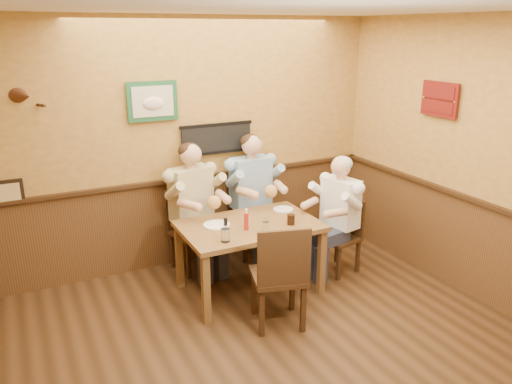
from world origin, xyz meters
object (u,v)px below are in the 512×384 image
pepper_shaker (226,223)px  diner_white_elder (340,221)px  chair_back_right (251,218)px  salt_shaker (247,221)px  diner_tan_shirt (192,214)px  chair_right_end (339,236)px  water_glass_mid (265,227)px  dining_table (249,232)px  diner_blue_polo (251,202)px  hot_sauce_bottle (246,220)px  water_glass_left (225,235)px  cola_tumbler (291,219)px  chair_back_left (192,231)px  chair_near_side (278,273)px

pepper_shaker → diner_white_elder: bearing=-3.8°
chair_back_right → salt_shaker: bearing=-121.2°
chair_back_right → diner_tan_shirt: (-0.76, -0.05, 0.19)m
chair_right_end → water_glass_mid: bearing=-90.4°
dining_table → water_glass_mid: bearing=-81.5°
diner_white_elder → salt_shaker: size_ratio=12.89×
chair_right_end → pepper_shaker: chair_right_end is taller
diner_blue_polo → diner_white_elder: bearing=-53.6°
dining_table → water_glass_mid: 0.31m
chair_right_end → hot_sauce_bottle: 1.26m
chair_right_end → water_glass_left: (-1.48, -0.24, 0.39)m
dining_table → water_glass_mid: (0.04, -0.27, 0.15)m
water_glass_left → cola_tumbler: size_ratio=1.24×
dining_table → diner_tan_shirt: size_ratio=1.05×
dining_table → diner_blue_polo: diner_blue_polo is taller
dining_table → salt_shaker: size_ratio=14.85×
chair_back_left → diner_tan_shirt: size_ratio=0.70×
diner_blue_polo → chair_right_end: bearing=-53.6°
diner_tan_shirt → diner_white_elder: bearing=-41.3°
chair_near_side → cola_tumbler: chair_near_side is taller
chair_back_left → cola_tumbler: chair_back_left is taller
chair_back_left → diner_white_elder: bearing=-41.3°
dining_table → cola_tumbler: (0.37, -0.20, 0.14)m
chair_right_end → pepper_shaker: 1.39m
pepper_shaker → chair_back_left: bearing=99.3°
chair_back_left → salt_shaker: size_ratio=9.91×
water_glass_left → salt_shaker: water_glass_left is taller
diner_tan_shirt → pepper_shaker: diner_tan_shirt is taller
dining_table → diner_tan_shirt: 0.82m
water_glass_mid → salt_shaker: (-0.08, 0.24, -0.01)m
chair_back_left → chair_near_side: size_ratio=0.91×
chair_back_left → hot_sauce_bottle: size_ratio=4.74×
diner_blue_polo → salt_shaker: 0.93m
chair_right_end → diner_blue_polo: (-0.69, 0.84, 0.25)m
chair_right_end → pepper_shaker: (-1.34, 0.09, 0.37)m
diner_tan_shirt → cola_tumbler: 1.20m
water_glass_mid → salt_shaker: 0.25m
diner_white_elder → cola_tumbler: bearing=-90.8°
water_glass_mid → chair_back_left: bearing=112.1°
diner_white_elder → chair_right_end: bearing=0.0°
water_glass_left → cola_tumbler: (0.77, 0.10, -0.01)m
chair_back_right → chair_near_side: chair_near_side is taller
hot_sauce_bottle → pepper_shaker: (-0.16, 0.15, -0.05)m
chair_back_left → water_glass_mid: (0.41, -1.00, 0.34)m
chair_back_right → pepper_shaker: (-0.65, -0.75, 0.32)m
chair_back_right → chair_right_end: bearing=-53.6°
chair_right_end → chair_back_left: bearing=-130.4°
diner_white_elder → pepper_shaker: diner_white_elder is taller
dining_table → hot_sauce_bottle: hot_sauce_bottle is taller
dining_table → chair_back_left: chair_back_left is taller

